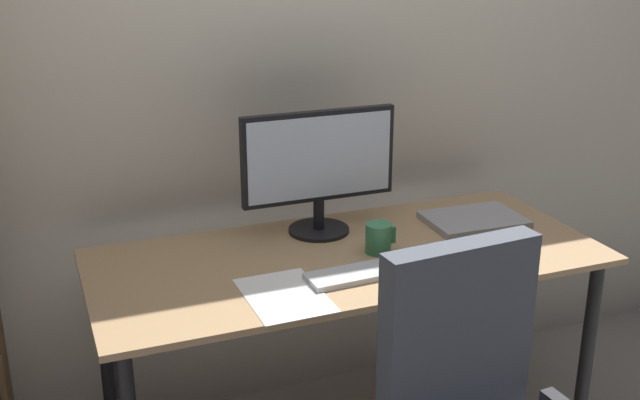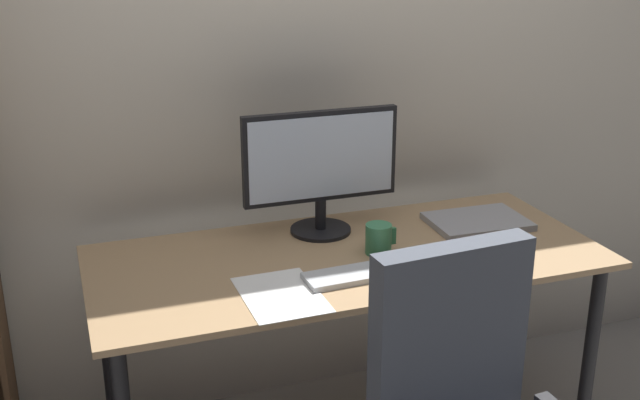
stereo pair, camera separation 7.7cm
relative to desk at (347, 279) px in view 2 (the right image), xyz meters
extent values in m
cube|color=beige|center=(0.00, 0.51, 0.65)|extent=(6.40, 0.10, 2.60)
cube|color=tan|center=(0.00, 0.00, 0.08)|extent=(1.57, 0.69, 0.02)
cylinder|color=black|center=(0.72, -0.28, -0.29)|extent=(0.04, 0.04, 0.72)
cylinder|color=black|center=(-0.72, 0.28, -0.29)|extent=(0.04, 0.04, 0.72)
cylinder|color=black|center=(0.72, 0.28, -0.29)|extent=(0.04, 0.04, 0.72)
cylinder|color=black|center=(-0.02, 0.20, 0.09)|extent=(0.20, 0.20, 0.01)
cylinder|color=black|center=(-0.02, 0.20, 0.15)|extent=(0.04, 0.04, 0.10)
cube|color=black|center=(-0.02, 0.20, 0.35)|extent=(0.51, 0.03, 0.29)
cube|color=silver|center=(-0.02, 0.19, 0.35)|extent=(0.48, 0.01, 0.26)
cube|color=#B7BABC|center=(-0.04, -0.16, 0.10)|extent=(0.29, 0.12, 0.02)
cube|color=black|center=(0.20, -0.16, 0.10)|extent=(0.08, 0.11, 0.03)
cylinder|color=#387F51|center=(0.09, -0.02, 0.13)|extent=(0.08, 0.08, 0.09)
cube|color=#387F51|center=(0.14, -0.02, 0.14)|extent=(0.02, 0.01, 0.05)
cube|color=#99999E|center=(0.50, 0.09, 0.10)|extent=(0.33, 0.24, 0.02)
cube|color=white|center=(-0.27, -0.20, 0.09)|extent=(0.22, 0.30, 0.00)
cube|color=#474C56|center=(0.02, -0.61, 0.10)|extent=(0.40, 0.10, 0.52)
camera|label=1|loc=(-0.88, -2.02, 1.05)|focal=43.81mm
camera|label=2|loc=(-0.81, -2.05, 1.05)|focal=43.81mm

